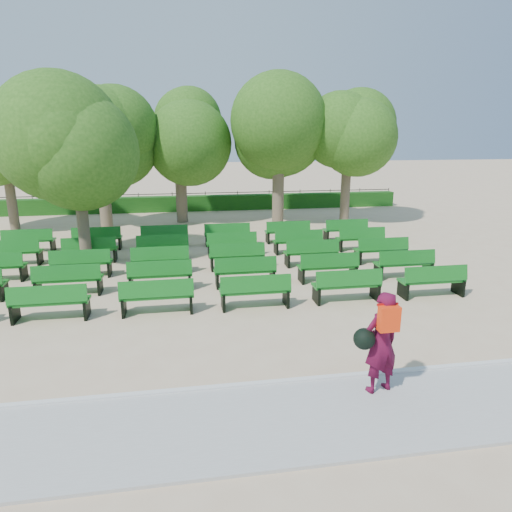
{
  "coord_description": "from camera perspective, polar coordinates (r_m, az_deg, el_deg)",
  "views": [
    {
      "loc": [
        -0.53,
        -13.73,
        4.61
      ],
      "look_at": [
        1.59,
        -1.0,
        1.1
      ],
      "focal_mm": 32.0,
      "sensor_mm": 36.0,
      "label": 1
    }
  ],
  "objects": [
    {
      "name": "tree_line",
      "position": [
        24.18,
        -8.06,
        4.08
      ],
      "size": [
        21.8,
        6.8,
        7.04
      ],
      "primitive_type": null,
      "color": "#33651B",
      "rests_on": "ground"
    },
    {
      "name": "curb",
      "position": [
        8.78,
        -4.81,
        -16.14
      ],
      "size": [
        30.0,
        0.12,
        0.1
      ],
      "primitive_type": "cube",
      "color": "silver",
      "rests_on": "ground"
    },
    {
      "name": "bench_array",
      "position": [
        15.81,
        -6.94,
        -1.48
      ],
      "size": [
        1.94,
        0.73,
        1.2
      ],
      "rotation": [
        0.0,
        0.0,
        -0.08
      ],
      "color": "#12691A",
      "rests_on": "ground"
    },
    {
      "name": "hedge",
      "position": [
        28.05,
        -8.34,
        6.53
      ],
      "size": [
        26.0,
        0.7,
        0.9
      ],
      "primitive_type": "cube",
      "color": "#195014",
      "rests_on": "ground"
    },
    {
      "name": "fence",
      "position": [
        28.51,
        -8.32,
        5.75
      ],
      "size": [
        26.0,
        0.1,
        1.02
      ],
      "primitive_type": null,
      "color": "black",
      "rests_on": "ground"
    },
    {
      "name": "person",
      "position": [
        8.49,
        15.26,
        -10.24
      ],
      "size": [
        0.94,
        0.62,
        1.9
      ],
      "rotation": [
        0.0,
        0.0,
        3.4
      ],
      "color": "#4F0B26",
      "rests_on": "ground"
    },
    {
      "name": "paving",
      "position": [
        7.84,
        -4.05,
        -20.61
      ],
      "size": [
        30.0,
        2.2,
        0.06
      ],
      "primitive_type": "cube",
      "color": "#ACACA7",
      "rests_on": "ground"
    },
    {
      "name": "ground",
      "position": [
        14.5,
        -6.89,
        -3.45
      ],
      "size": [
        120.0,
        120.0,
        0.0
      ],
      "primitive_type": "plane",
      "color": "tan"
    },
    {
      "name": "tree_among",
      "position": [
        16.75,
        -21.6,
        12.12
      ],
      "size": [
        4.17,
        4.17,
        5.9
      ],
      "color": "brown",
      "rests_on": "ground"
    }
  ]
}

